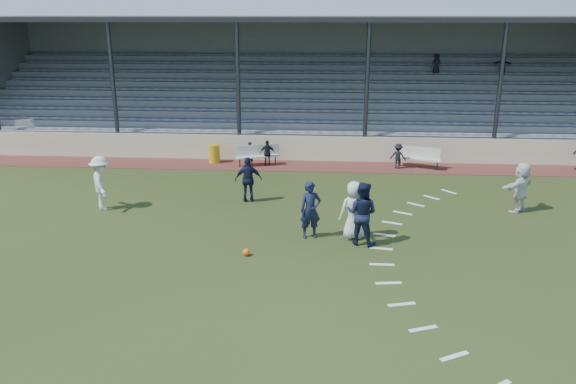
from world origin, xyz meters
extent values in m
plane|color=#293616|center=(0.00, 0.00, 0.00)|extent=(90.00, 90.00, 0.00)
cube|color=#562722|center=(0.00, 10.50, 0.01)|extent=(34.00, 2.00, 0.02)
cube|color=beige|center=(0.00, 11.55, 0.60)|extent=(34.00, 0.18, 1.20)
cube|color=beige|center=(-1.97, 10.36, 0.45)|extent=(2.01, 1.09, 0.06)
cube|color=beige|center=(-1.97, 10.58, 0.70)|extent=(1.89, 0.77, 0.54)
cylinder|color=#303238|center=(-2.76, 10.06, 0.22)|extent=(0.06, 0.06, 0.40)
cylinder|color=#303238|center=(-1.17, 10.67, 0.22)|extent=(0.06, 0.06, 0.40)
cube|color=beige|center=(5.41, 10.48, 0.45)|extent=(2.01, 1.11, 0.06)
cube|color=beige|center=(5.41, 10.70, 0.70)|extent=(1.88, 0.79, 0.54)
cylinder|color=#303238|center=(4.62, 10.79, 0.22)|extent=(0.06, 0.06, 0.40)
cylinder|color=#303238|center=(6.20, 10.17, 0.22)|extent=(0.06, 0.06, 0.40)
cylinder|color=gold|center=(-4.09, 10.81, 0.45)|extent=(0.53, 0.53, 0.85)
sphere|color=orange|center=(-1.08, 0.35, 0.11)|extent=(0.21, 0.21, 0.21)
imported|color=silver|center=(2.10, 1.94, 0.93)|extent=(1.05, 0.84, 1.86)
imported|color=#121933|center=(0.75, 1.89, 0.92)|extent=(0.76, 0.60, 1.83)
imported|color=#121933|center=(2.32, 1.49, 0.99)|extent=(1.17, 1.04, 1.98)
imported|color=silver|center=(-6.82, 4.04, 0.98)|extent=(1.21, 1.46, 1.97)
imported|color=#121933|center=(-1.68, 5.27, 0.86)|extent=(1.06, 0.57, 1.72)
imported|color=silver|center=(8.11, 4.86, 0.91)|extent=(1.61, 1.52, 1.81)
imported|color=black|center=(-2.34, 10.57, 0.56)|extent=(0.46, 0.39, 1.08)
imported|color=black|center=(-1.51, 10.39, 0.62)|extent=(0.74, 0.38, 1.20)
imported|color=black|center=(4.46, 10.38, 0.59)|extent=(0.83, 0.63, 1.14)
cube|color=gray|center=(0.00, 12.10, 0.60)|extent=(34.00, 0.80, 1.20)
cube|color=gray|center=(0.00, 12.20, 1.25)|extent=(33.00, 0.28, 0.10)
cube|color=gray|center=(0.00, 12.90, 0.80)|extent=(34.00, 0.80, 1.60)
cube|color=gray|center=(0.00, 13.00, 1.65)|extent=(33.00, 0.28, 0.10)
cube|color=gray|center=(0.00, 13.70, 1.00)|extent=(34.00, 0.80, 2.00)
cube|color=gray|center=(0.00, 13.80, 2.05)|extent=(33.00, 0.28, 0.10)
cube|color=gray|center=(0.00, 14.50, 1.20)|extent=(34.00, 0.80, 2.40)
cube|color=gray|center=(0.00, 14.60, 2.45)|extent=(33.00, 0.28, 0.10)
cube|color=gray|center=(0.00, 15.30, 1.40)|extent=(34.00, 0.80, 2.80)
cube|color=gray|center=(0.00, 15.40, 2.85)|extent=(33.00, 0.28, 0.10)
cube|color=gray|center=(0.00, 16.10, 1.60)|extent=(34.00, 0.80, 3.20)
cube|color=gray|center=(0.00, 16.20, 3.25)|extent=(33.00, 0.28, 0.10)
cube|color=gray|center=(0.00, 16.90, 1.80)|extent=(34.00, 0.80, 3.60)
cube|color=gray|center=(0.00, 17.00, 3.65)|extent=(33.00, 0.28, 0.10)
cube|color=gray|center=(0.00, 17.70, 2.00)|extent=(34.00, 0.80, 4.00)
cube|color=gray|center=(0.00, 17.80, 4.05)|extent=(33.00, 0.28, 0.10)
cube|color=gray|center=(0.00, 18.50, 2.20)|extent=(34.00, 0.80, 4.40)
cube|color=gray|center=(0.00, 18.60, 4.45)|extent=(33.00, 0.28, 0.10)
cube|color=gray|center=(0.00, 19.10, 3.20)|extent=(34.00, 0.40, 6.40)
cube|color=gray|center=(-16.85, 15.50, 3.20)|extent=(0.30, 7.80, 6.40)
cube|color=black|center=(0.00, 15.20, 6.50)|extent=(34.60, 9.00, 0.22)
cylinder|color=#303238|center=(-9.00, 11.65, 3.25)|extent=(0.20, 0.20, 6.50)
cylinder|color=#303238|center=(-3.00, 11.65, 3.25)|extent=(0.20, 0.20, 6.50)
cylinder|color=#303238|center=(3.00, 11.65, 3.25)|extent=(0.20, 0.20, 6.50)
cylinder|color=#303238|center=(9.00, 11.65, 3.25)|extent=(0.20, 0.20, 6.50)
cylinder|color=#303238|center=(0.00, 11.55, 1.25)|extent=(34.00, 0.05, 0.05)
imported|color=black|center=(7.06, 16.94, 4.15)|extent=(0.59, 0.45, 1.09)
imported|color=black|center=(10.57, 16.94, 4.13)|extent=(1.02, 0.48, 1.06)
cube|color=white|center=(6.12, 7.01, 0.01)|extent=(0.54, 0.61, 0.01)
cube|color=white|center=(5.29, 6.22, 0.01)|extent=(0.59, 0.56, 0.01)
cube|color=white|center=(4.57, 5.34, 0.01)|extent=(0.64, 0.51, 0.01)
cube|color=white|center=(3.96, 4.38, 0.01)|extent=(0.67, 0.44, 0.01)
cube|color=white|center=(3.48, 3.34, 0.01)|extent=(0.70, 0.37, 0.01)
cube|color=white|center=(3.13, 2.26, 0.01)|extent=(0.71, 0.29, 0.01)
cube|color=white|center=(2.92, 1.14, 0.01)|extent=(0.71, 0.21, 0.01)
cube|color=white|center=(2.85, 0.00, 0.01)|extent=(0.70, 0.12, 0.01)
cube|color=white|center=(2.92, -1.14, 0.01)|extent=(0.71, 0.21, 0.01)
cube|color=white|center=(3.13, -2.26, 0.01)|extent=(0.71, 0.29, 0.01)
cube|color=white|center=(3.48, -3.34, 0.01)|extent=(0.70, 0.37, 0.01)
cube|color=white|center=(3.96, -4.38, 0.01)|extent=(0.67, 0.44, 0.01)
camera|label=1|loc=(1.22, -14.65, 6.83)|focal=35.00mm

